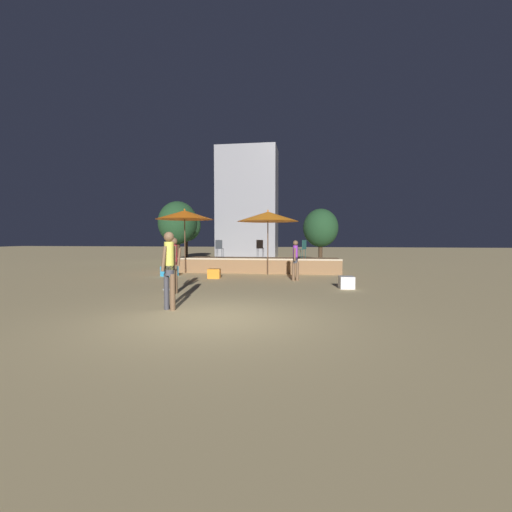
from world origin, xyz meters
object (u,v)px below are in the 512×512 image
(cube_seat_0, at_px, (214,273))
(bistro_chair_2, at_px, (303,247))
(cube_seat_1, at_px, (346,282))
(background_tree_0, at_px, (321,228))
(person_0, at_px, (174,263))
(background_tree_2, at_px, (178,223))
(person_1, at_px, (295,259))
(bistro_chair_0, at_px, (260,247))
(patio_umbrella_1, at_px, (268,217))
(patio_umbrella_0, at_px, (185,215))
(cube_seat_2, at_px, (170,271))
(frisbee_disc, at_px, (167,289))
(person_2, at_px, (169,266))
(background_tree_1, at_px, (186,225))
(bistro_chair_1, at_px, (219,247))

(cube_seat_0, height_order, bistro_chair_2, bistro_chair_2)
(cube_seat_1, xyz_separation_m, background_tree_0, (-0.45, 11.39, 2.21))
(person_0, relative_size, background_tree_2, 0.41)
(cube_seat_1, xyz_separation_m, background_tree_2, (-10.35, 10.94, 2.60))
(person_0, bearing_deg, person_1, -39.45)
(person_1, relative_size, bistro_chair_0, 1.84)
(patio_umbrella_1, height_order, bistro_chair_2, patio_umbrella_1)
(patio_umbrella_0, relative_size, cube_seat_2, 4.35)
(frisbee_disc, bearing_deg, background_tree_0, 66.18)
(cube_seat_0, xyz_separation_m, background_tree_2, (-5.00, 8.63, 2.61))
(cube_seat_1, relative_size, bistro_chair_0, 0.59)
(background_tree_2, bearing_deg, person_2, -69.46)
(person_2, height_order, background_tree_1, background_tree_1)
(bistro_chair_1, bearing_deg, frisbee_disc, 89.71)
(cube_seat_1, distance_m, background_tree_0, 11.61)
(background_tree_1, bearing_deg, bistro_chair_1, -62.37)
(bistro_chair_2, bearing_deg, bistro_chair_1, -62.87)
(bistro_chair_1, height_order, background_tree_2, background_tree_2)
(background_tree_1, bearing_deg, patio_umbrella_0, -70.31)
(bistro_chair_1, xyz_separation_m, background_tree_2, (-4.46, 5.69, 1.52))
(patio_umbrella_1, bearing_deg, cube_seat_0, -142.19)
(bistro_chair_2, relative_size, background_tree_1, 0.21)
(cube_seat_0, height_order, person_0, person_0)
(background_tree_0, bearing_deg, background_tree_2, -177.43)
(cube_seat_2, xyz_separation_m, background_tree_2, (-2.75, 8.13, 2.59))
(frisbee_disc, bearing_deg, background_tree_2, 109.61)
(bistro_chair_2, height_order, background_tree_1, background_tree_1)
(cube_seat_2, height_order, bistro_chair_0, bistro_chair_0)
(cube_seat_1, bearing_deg, background_tree_1, 125.53)
(patio_umbrella_1, height_order, person_1, patio_umbrella_1)
(bistro_chair_0, xyz_separation_m, bistro_chair_2, (2.29, -1.13, 0.00))
(patio_umbrella_0, xyz_separation_m, patio_umbrella_1, (4.19, -0.26, -0.14))
(patio_umbrella_1, distance_m, cube_seat_0, 3.74)
(cube_seat_2, height_order, background_tree_2, background_tree_2)
(background_tree_0, bearing_deg, cube_seat_0, -118.38)
(cube_seat_2, relative_size, person_2, 0.39)
(person_1, relative_size, background_tree_0, 0.44)
(bistro_chair_2, distance_m, background_tree_2, 10.73)
(person_2, xyz_separation_m, frisbee_disc, (-1.36, 3.02, -1.05))
(cube_seat_1, xyz_separation_m, bistro_chair_1, (-5.88, 5.25, 1.08))
(background_tree_0, xyz_separation_m, background_tree_1, (-11.29, 5.06, 0.42))
(person_1, distance_m, person_2, 6.82)
(cube_seat_1, xyz_separation_m, person_1, (-1.83, 1.97, 0.67))
(bistro_chair_2, distance_m, frisbee_disc, 7.73)
(bistro_chair_0, bearing_deg, person_1, 119.83)
(cube_seat_2, distance_m, person_1, 5.87)
(person_2, distance_m, frisbee_disc, 3.47)
(person_1, xyz_separation_m, frisbee_disc, (-4.19, -3.19, -0.86))
(person_2, bearing_deg, bistro_chair_1, 115.36)
(person_2, height_order, bistro_chair_2, person_2)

